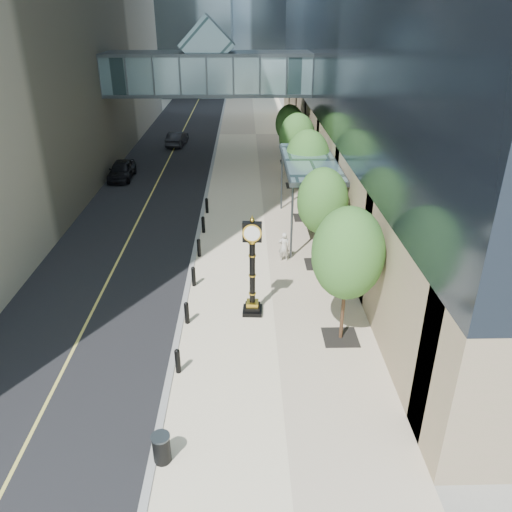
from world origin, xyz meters
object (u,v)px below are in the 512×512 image
(trash_bin, at_px, (162,449))
(car_near, at_px, (122,170))
(street_clock, at_px, (252,274))
(pedestrian, at_px, (284,247))
(car_far, at_px, (177,138))

(trash_bin, distance_m, car_near, 28.56)
(street_clock, xyz_separation_m, trash_bin, (-2.77, -7.94, -1.48))
(pedestrian, distance_m, car_near, 18.73)
(car_near, bearing_deg, car_far, 74.43)
(trash_bin, relative_size, pedestrian, 0.57)
(car_far, bearing_deg, street_clock, 109.40)
(street_clock, xyz_separation_m, pedestrian, (1.73, 5.05, -1.14))
(trash_bin, xyz_separation_m, pedestrian, (4.50, 12.99, 0.34))
(trash_bin, relative_size, car_far, 0.22)
(trash_bin, xyz_separation_m, car_near, (-7.16, 27.65, 0.23))
(street_clock, xyz_separation_m, car_near, (-9.93, 19.71, -1.26))
(street_clock, bearing_deg, car_far, 106.60)
(pedestrian, relative_size, car_far, 0.39)
(car_far, bearing_deg, pedestrian, 115.39)
(car_far, bearing_deg, trash_bin, 102.80)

